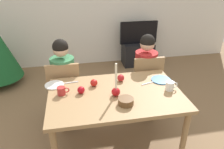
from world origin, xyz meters
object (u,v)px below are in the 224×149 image
at_px(candle_centerpiece, 116,90).
at_px(mug_right, 170,86).
at_px(apple_by_left_plate, 121,78).
at_px(person_right_child, 145,76).
at_px(plate_right, 161,80).
at_px(tv_stand, 138,54).
at_px(tv, 139,32).
at_px(mug_left, 62,91).
at_px(apple_by_right_mug, 94,83).
at_px(bowl_walnuts, 126,101).
at_px(dining_table, 115,100).
at_px(apple_near_candle, 81,90).
at_px(person_left_child, 64,84).
at_px(chair_right, 145,81).
at_px(plate_left, 54,85).
at_px(chair_left, 65,89).

bearing_deg(candle_centerpiece, mug_right, 0.40).
xyz_separation_m(candle_centerpiece, apple_by_left_plate, (0.12, 0.30, -0.03)).
xyz_separation_m(person_right_child, plate_right, (0.03, -0.46, 0.19)).
xyz_separation_m(tv_stand, tv, (0.00, 0.00, 0.47)).
relative_size(mug_left, apple_by_right_mug, 1.56).
distance_m(mug_left, apple_by_left_plate, 0.69).
bearing_deg(bowl_walnuts, plate_right, 37.04).
height_order(dining_table, tv, tv).
bearing_deg(tv_stand, apple_by_left_plate, -112.51).
height_order(dining_table, apple_by_left_plate, apple_by_left_plate).
distance_m(plate_right, bowl_walnuts, 0.66).
bearing_deg(apple_by_right_mug, mug_left, -161.83).
bearing_deg(apple_by_left_plate, apple_near_candle, -158.33).
relative_size(person_left_child, apple_by_left_plate, 14.42).
distance_m(person_right_child, plate_right, 0.50).
bearing_deg(chair_right, tv_stand, 76.34).
relative_size(dining_table, plate_left, 6.66).
height_order(apple_near_candle, apple_by_left_plate, apple_by_left_plate).
xyz_separation_m(plate_left, apple_by_left_plate, (0.75, -0.04, 0.03)).
distance_m(chair_right, mug_left, 1.26).
bearing_deg(dining_table, person_left_child, 130.78).
xyz_separation_m(plate_left, apple_by_right_mug, (0.44, -0.09, 0.03)).
bearing_deg(apple_by_left_plate, plate_left, 177.29).
height_order(person_left_child, bowl_walnuts, person_left_child).
distance_m(tv_stand, apple_by_left_plate, 2.29).
xyz_separation_m(dining_table, apple_near_candle, (-0.35, 0.06, 0.12)).
height_order(candle_centerpiece, apple_by_right_mug, candle_centerpiece).
relative_size(person_right_child, bowl_walnuts, 7.67).
height_order(chair_left, mug_left, chair_left).
xyz_separation_m(chair_left, chair_right, (1.10, 0.00, 0.00)).
bearing_deg(chair_right, tv, 76.35).
xyz_separation_m(dining_table, chair_left, (-0.55, 0.61, -0.15)).
relative_size(chair_right, bowl_walnuts, 5.89).
bearing_deg(person_right_child, mug_left, -153.07).
bearing_deg(candle_centerpiece, apple_near_candle, 162.00).
bearing_deg(tv_stand, candle_centerpiece, -112.42).
bearing_deg(chair_right, mug_left, -154.42).
distance_m(person_left_child, plate_left, 0.41).
bearing_deg(chair_left, plate_left, -105.67).
distance_m(tv_stand, tv, 0.47).
xyz_separation_m(tv_stand, plate_right, (-0.38, -2.12, 0.52)).
bearing_deg(person_left_child, tv_stand, 47.63).
bearing_deg(apple_near_candle, person_left_child, 108.91).
distance_m(mug_right, apple_by_right_mug, 0.83).
height_order(candle_centerpiece, apple_by_left_plate, candle_centerpiece).
distance_m(bowl_walnuts, apple_by_right_mug, 0.49).
bearing_deg(mug_right, plate_left, 164.97).
bearing_deg(apple_near_candle, tv_stand, 59.50).
bearing_deg(candle_centerpiece, mug_left, 166.92).
xyz_separation_m(person_right_child, mug_left, (-1.10, -0.56, 0.22)).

